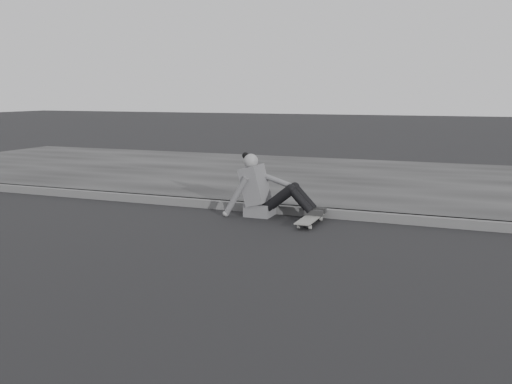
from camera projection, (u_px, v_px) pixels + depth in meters
ground at (468, 296)px, 4.78m from camera, size 80.00×80.00×0.00m
curb at (473, 224)px, 7.14m from camera, size 24.00×0.16×0.12m
sidewalk at (476, 188)px, 9.91m from camera, size 24.00×6.00×0.12m
skateboard at (310, 219)px, 7.38m from camera, size 0.20×0.78×0.09m
seated_woman at (264, 191)px, 7.82m from camera, size 1.38×0.46×0.88m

